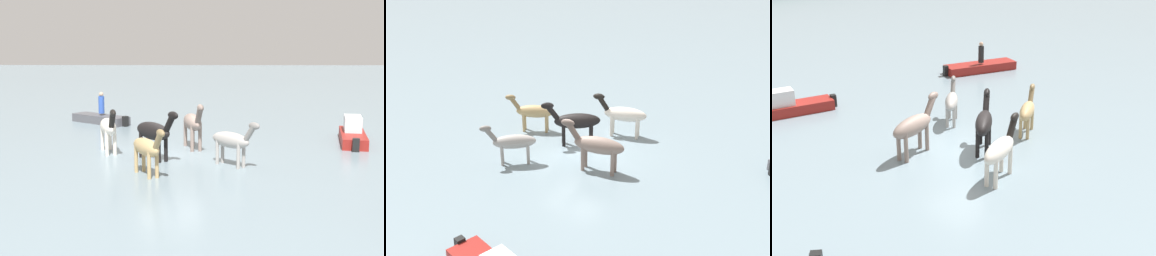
{
  "view_description": "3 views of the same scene",
  "coord_description": "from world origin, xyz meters",
  "views": [
    {
      "loc": [
        20.82,
        1.17,
        4.62
      ],
      "look_at": [
        0.08,
        0.86,
        1.17
      ],
      "focal_mm": 49.89,
      "sensor_mm": 36.0,
      "label": 1
    },
    {
      "loc": [
        -11.37,
        15.83,
        9.97
      ],
      "look_at": [
        0.28,
        -0.36,
        0.95
      ],
      "focal_mm": 47.31,
      "sensor_mm": 36.0,
      "label": 2
    },
    {
      "loc": [
        -11.56,
        -12.44,
        7.78
      ],
      "look_at": [
        -0.04,
        -0.18,
        0.94
      ],
      "focal_mm": 46.21,
      "sensor_mm": 36.0,
      "label": 3
    }
  ],
  "objects": [
    {
      "name": "horse_rear_stallion",
      "position": [
        3.04,
        -0.63,
        0.98
      ],
      "size": [
        2.14,
        1.47,
        1.77
      ],
      "rotation": [
        0.0,
        0.0,
        0.53
      ],
      "color": "tan",
      "rests_on": "ground_plane"
    },
    {
      "name": "horse_mid_herd",
      "position": [
        0.6,
        -0.59,
        1.12
      ],
      "size": [
        2.26,
        1.98,
        2.03
      ],
      "rotation": [
        0.0,
        0.0,
        0.69
      ],
      "color": "black",
      "rests_on": "ground_plane"
    },
    {
      "name": "ground_plane",
      "position": [
        0.0,
        0.0,
        0.0
      ],
      "size": [
        154.32,
        154.32,
        0.0
      ],
      "primitive_type": "plane",
      "color": "gray"
    },
    {
      "name": "horse_chestnut_trailing",
      "position": [
        -0.66,
        -2.58,
        1.08
      ],
      "size": [
        2.49,
        1.2,
        1.95
      ],
      "rotation": [
        0.0,
        0.0,
        0.33
      ],
      "color": "silver",
      "rests_on": "ground_plane"
    },
    {
      "name": "horse_dark_mare",
      "position": [
        -1.52,
        0.88,
        1.14
      ],
      "size": [
        2.66,
        1.12,
        2.07
      ],
      "rotation": [
        0.0,
        0.0,
        0.26
      ],
      "color": "gray",
      "rests_on": "ground_plane"
    },
    {
      "name": "horse_gray_outer",
      "position": [
        1.63,
        2.35,
        0.97
      ],
      "size": [
        1.88,
        1.82,
        1.76
      ],
      "rotation": [
        0.0,
        0.0,
        0.76
      ],
      "color": "#9E9993",
      "rests_on": "ground_plane"
    }
  ]
}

